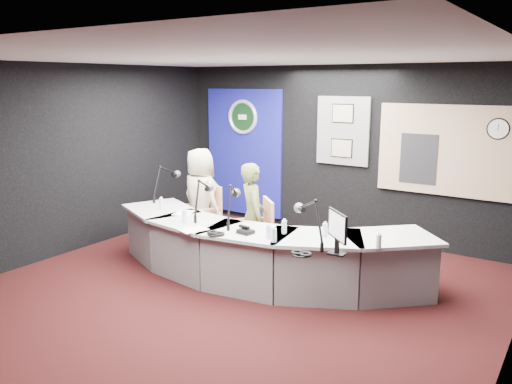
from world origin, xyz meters
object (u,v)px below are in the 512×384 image
Objects in this scene: armchair_left at (201,220)px; armchair_right at (253,237)px; broadcast_desk at (255,251)px; person_woman at (253,216)px; person_man at (201,198)px.

armchair_left is 1.23m from armchair_right.
armchair_left is at bearing 155.62° from broadcast_desk.
person_woman reaches higher than armchair_left.
person_woman is at bearing 177.36° from person_man.
armchair_right is at bearing 177.36° from person_man.
person_woman reaches higher than armchair_right.
person_man is (0.00, 0.00, 0.34)m from armchair_left.
person_man is 1.05× the size of person_woman.
person_woman is at bearing 3.56° from armchair_left.
broadcast_desk is 0.42m from armchair_right.
broadcast_desk is 0.55m from person_woman.
person_man is (-1.19, 0.33, 0.33)m from armchair_right.
person_man is at bearing 155.62° from broadcast_desk.
armchair_right is 0.29m from person_woman.
person_woman is (1.19, -0.33, 0.30)m from armchair_left.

